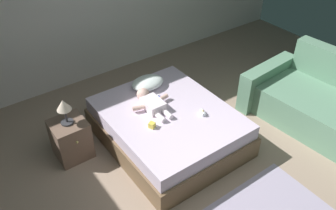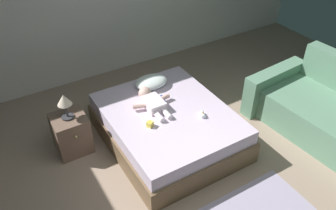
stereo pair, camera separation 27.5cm
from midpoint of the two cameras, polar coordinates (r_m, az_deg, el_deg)
name	(u,v)px [view 1 (the left image)]	position (r m, az deg, el deg)	size (l,w,h in m)	color
ground_plane	(211,198)	(3.83, 5.02, -15.08)	(8.00, 8.00, 0.00)	gray
bed	(168,127)	(4.29, -1.84, -3.61)	(1.43, 1.73, 0.46)	brown
pillow	(148,83)	(4.54, -5.12, 3.62)	(0.44, 0.33, 0.14)	white
baby	(151,102)	(4.20, -4.75, 0.42)	(0.50, 0.60, 0.16)	white
toothbrush	(161,98)	(4.35, -3.02, 1.09)	(0.03, 0.17, 0.02)	blue
nightstand	(71,139)	(4.28, -17.44, -5.39)	(0.39, 0.42, 0.49)	brown
lamp	(64,107)	(3.99, -18.66, -0.37)	(0.16, 0.16, 0.32)	#333338
toy_block	(152,125)	(3.91, -4.67, -3.37)	(0.09, 0.09, 0.06)	#E1C848
baby_bottle	(203,112)	(4.09, 3.82, -1.28)	(0.08, 0.11, 0.07)	white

